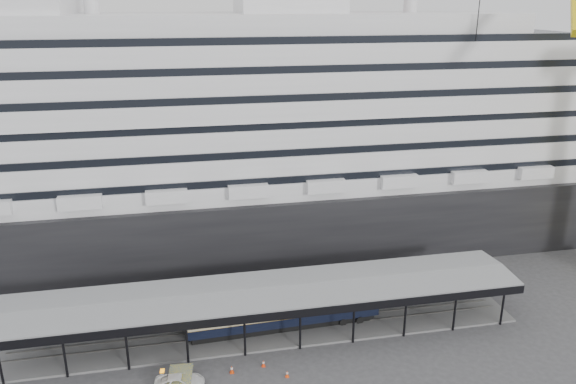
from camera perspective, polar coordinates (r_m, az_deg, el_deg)
name	(u,v)px	position (r m, az deg, el deg)	size (l,w,h in m)	color
ground	(274,357)	(59.80, -1.38, -16.41)	(200.00, 200.00, 0.00)	#3B3B3D
cruise_ship	(234,118)	(82.12, -5.47, 7.45)	(130.00, 30.00, 43.90)	black
platform_canopy	(266,312)	(62.64, -2.23, -12.04)	(56.00, 9.18, 5.30)	slate
port_truck	(180,382)	(56.47, -10.94, -18.42)	(2.14, 4.65, 1.29)	white
pullman_carriage	(284,308)	(62.83, -0.45, -11.71)	(21.52, 3.66, 21.03)	black
traffic_cone_left	(232,369)	(57.74, -5.74, -17.48)	(0.44, 0.44, 0.81)	#E33F0C
traffic_cone_mid	(263,363)	(58.37, -2.52, -17.00)	(0.37, 0.37, 0.71)	#F93B0D
traffic_cone_right	(287,374)	(57.01, -0.09, -17.99)	(0.38, 0.38, 0.69)	#FA470D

